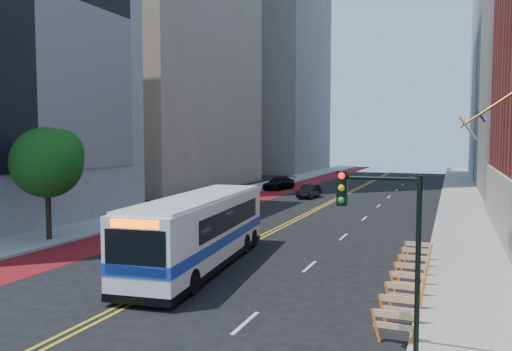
{
  "coord_description": "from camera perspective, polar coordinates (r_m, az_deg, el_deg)",
  "views": [
    {
      "loc": [
        11.06,
        -16.91,
        6.04
      ],
      "look_at": [
        1.24,
        8.0,
        4.17
      ],
      "focal_mm": 35.0,
      "sensor_mm": 36.0,
      "label": 1
    }
  ],
  "objects": [
    {
      "name": "street_tree",
      "position": [
        32.02,
        -22.66,
        1.67
      ],
      "size": [
        4.2,
        4.2,
        6.7
      ],
      "color": "black",
      "rests_on": "sidewalk_left"
    },
    {
      "name": "lane_dashes",
      "position": [
        55.59,
        14.94,
        -2.37
      ],
      "size": [
        0.14,
        98.2,
        0.01
      ],
      "color": "silver",
      "rests_on": "ground"
    },
    {
      "name": "sidewalk_right",
      "position": [
        47.29,
        22.53,
        -3.55
      ],
      "size": [
        4.0,
        140.0,
        0.15
      ],
      "primitive_type": "cube",
      "color": "gray",
      "rests_on": "ground"
    },
    {
      "name": "center_line_inner",
      "position": [
        48.61,
        8.0,
        -3.17
      ],
      "size": [
        0.14,
        140.0,
        0.01
      ],
      "primitive_type": "cube",
      "color": "gold",
      "rests_on": "ground"
    },
    {
      "name": "bus_lane_paint",
      "position": [
        51.03,
        -0.69,
        -2.79
      ],
      "size": [
        3.6,
        140.0,
        0.01
      ],
      "primitive_type": "cube",
      "color": "maroon",
      "rests_on": "ground"
    },
    {
      "name": "midrise_left_far",
      "position": [
        104.58,
        1.28,
        18.65
      ],
      "size": [
        20.0,
        26.0,
        65.0
      ],
      "primitive_type": "cube",
      "color": "slate",
      "rests_on": "ground"
    },
    {
      "name": "transit_bus",
      "position": [
        24.03,
        -6.36,
        -6.2
      ],
      "size": [
        4.19,
        12.75,
        3.44
      ],
      "rotation": [
        0.0,
        0.0,
        0.12
      ],
      "color": "silver",
      "rests_on": "ground"
    },
    {
      "name": "center_line_outer",
      "position": [
        48.53,
        8.41,
        -3.19
      ],
      "size": [
        0.14,
        140.0,
        0.01
      ],
      "primitive_type": "cube",
      "color": "gold",
      "rests_on": "ground"
    },
    {
      "name": "sidewalk_left",
      "position": [
        52.61,
        -4.63,
        -2.52
      ],
      "size": [
        4.0,
        140.0,
        0.15
      ],
      "primitive_type": "cube",
      "color": "gray",
      "rests_on": "ground"
    },
    {
      "name": "construction_barriers",
      "position": [
        21.08,
        17.14,
        -10.93
      ],
      "size": [
        1.42,
        10.91,
        1.0
      ],
      "color": "orange",
      "rests_on": "ground"
    },
    {
      "name": "ground",
      "position": [
        21.09,
        -11.46,
        -12.73
      ],
      "size": [
        160.0,
        160.0,
        0.0
      ],
      "primitive_type": "plane",
      "color": "black",
      "rests_on": "ground"
    },
    {
      "name": "traffic_signal",
      "position": [
        13.69,
        14.37,
        -5.87
      ],
      "size": [
        2.21,
        0.34,
        5.07
      ],
      "color": "black",
      "rests_on": "sidewalk_right"
    },
    {
      "name": "car_b",
      "position": [
        53.06,
        6.1,
        -1.81
      ],
      "size": [
        1.66,
        4.27,
        1.39
      ],
      "primitive_type": "imported",
      "rotation": [
        0.0,
        0.0,
        -0.05
      ],
      "color": "black",
      "rests_on": "ground"
    },
    {
      "name": "car_c",
      "position": [
        61.79,
        2.64,
        -0.89
      ],
      "size": [
        3.34,
        5.69,
        1.55
      ],
      "primitive_type": "imported",
      "rotation": [
        0.0,
        0.0,
        -0.23
      ],
      "color": "black",
      "rests_on": "ground"
    },
    {
      "name": "car_a",
      "position": [
        44.31,
        -2.78,
        -2.92
      ],
      "size": [
        1.73,
        4.17,
        1.41
      ],
      "primitive_type": "imported",
      "rotation": [
        0.0,
        0.0,
        0.02
      ],
      "color": "black",
      "rests_on": "ground"
    }
  ]
}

